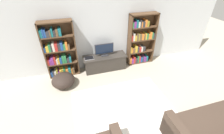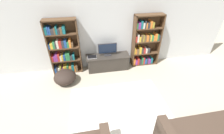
{
  "view_description": "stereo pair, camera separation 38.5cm",
  "coord_description": "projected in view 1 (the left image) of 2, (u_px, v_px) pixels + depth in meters",
  "views": [
    {
      "loc": [
        -0.99,
        -0.36,
        3.07
      ],
      "look_at": [
        0.01,
        2.98,
        0.7
      ],
      "focal_mm": 24.0,
      "sensor_mm": 36.0,
      "label": 1
    },
    {
      "loc": [
        -0.62,
        -0.45,
        3.07
      ],
      "look_at": [
        0.01,
        2.98,
        0.7
      ],
      "focal_mm": 24.0,
      "sensor_mm": 36.0,
      "label": 2
    }
  ],
  "objects": [
    {
      "name": "couch_right_sofa",
      "position": [
        221.0,
        131.0,
        3.04
      ],
      "size": [
        2.1,
        0.98,
        0.83
      ],
      "color": "#423328",
      "rests_on": "ground_plane"
    },
    {
      "name": "bookshelf_right",
      "position": [
        140.0,
        41.0,
        5.3
      ],
      "size": [
        0.96,
        0.3,
        1.82
      ],
      "color": "#513823",
      "rests_on": "ground_plane"
    },
    {
      "name": "television",
      "position": [
        104.0,
        49.0,
        4.97
      ],
      "size": [
        0.63,
        0.16,
        0.44
      ],
      "color": "#2D2D33",
      "rests_on": "tv_stand"
    },
    {
      "name": "area_rug",
      "position": [
        124.0,
        109.0,
        3.86
      ],
      "size": [
        2.51,
        2.0,
        0.02
      ],
      "color": "white",
      "rests_on": "ground_plane"
    },
    {
      "name": "beanbag_ottoman",
      "position": [
        63.0,
        80.0,
        4.51
      ],
      "size": [
        0.68,
        0.68,
        0.41
      ],
      "primitive_type": "ellipsoid",
      "color": "#2D231E",
      "rests_on": "ground_plane"
    },
    {
      "name": "laptop",
      "position": [
        89.0,
        58.0,
        4.93
      ],
      "size": [
        0.3,
        0.23,
        0.03
      ],
      "color": "#B7B7BC",
      "rests_on": "tv_stand"
    },
    {
      "name": "bookshelf_left",
      "position": [
        59.0,
        52.0,
        4.65
      ],
      "size": [
        0.96,
        0.3,
        1.82
      ],
      "color": "#513823",
      "rests_on": "ground_plane"
    },
    {
      "name": "tv_stand",
      "position": [
        105.0,
        63.0,
        5.22
      ],
      "size": [
        1.48,
        0.49,
        0.53
      ],
      "color": "#332D28",
      "rests_on": "ground_plane"
    },
    {
      "name": "wall_back",
      "position": [
        101.0,
        31.0,
        4.87
      ],
      "size": [
        8.8,
        0.06,
        2.6
      ],
      "color": "silver",
      "rests_on": "ground_plane"
    }
  ]
}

